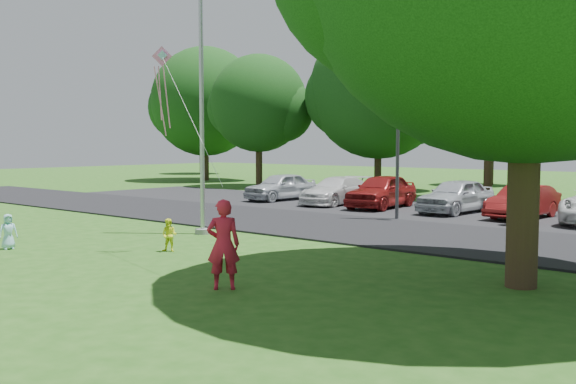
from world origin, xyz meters
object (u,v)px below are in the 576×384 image
Objects in this scene: woman at (223,244)px; kite at (163,76)px; flagpole at (202,102)px; street_lamp at (405,116)px; trash_can at (517,212)px; child_blue at (8,232)px; child_yellow at (169,235)px.

kite is (-4.13, 1.95, 3.68)m from woman.
street_lamp is at bearing 66.59° from flagpole.
trash_can is at bearing 48.63° from flagpole.
trash_can reaches higher than child_blue.
street_lamp is 10.72m from child_yellow.
street_lamp is 1.44× the size of kite.
flagpole reaches higher than woman.
kite reaches higher than child_blue.
kite reaches higher than woman.
child_yellow is 4.46m from child_blue.
flagpole reaches higher than trash_can.
street_lamp is at bearing 42.04° from kite.
street_lamp reaches higher than child_yellow.
trash_can is 13.09m from woman.
child_yellow is at bearing -40.53° from child_blue.
street_lamp is at bearing 55.37° from child_yellow.
child_yellow is (-5.23, -10.87, -0.07)m from trash_can.
flagpole is 7.86m from street_lamp.
street_lamp is at bearing -168.61° from trash_can.
kite is (1.94, -3.09, 0.40)m from flagpole.
woman is at bearing -66.73° from kite.
child_yellow is at bearing 77.70° from kite.
flagpole is 11.27m from trash_can.
street_lamp is 7.30× the size of child_yellow.
trash_can is at bearing -138.48° from woman.
flagpole is at bearing 95.08° from child_yellow.
kite is (-1.18, -10.30, 0.71)m from street_lamp.
child_blue is at bearing 169.94° from kite.
woman is 7.94m from child_blue.
woman reaches higher than child_blue.
trash_can is (3.93, 0.79, -3.34)m from street_lamp.
kite is (3.79, 2.31, 4.09)m from child_blue.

